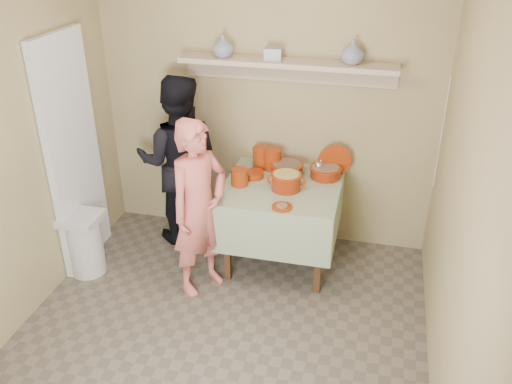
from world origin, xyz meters
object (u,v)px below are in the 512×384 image
(serving_table, at_px, (282,197))
(cazuela_rice, at_px, (286,180))
(person_helper, at_px, (179,161))
(trash_bin, at_px, (85,243))
(person_cook, at_px, (199,209))

(serving_table, bearing_deg, cazuela_rice, -59.03)
(person_helper, height_order, trash_bin, person_helper)
(serving_table, relative_size, cazuela_rice, 2.95)
(trash_bin, bearing_deg, cazuela_rice, 16.24)
(person_cook, relative_size, person_helper, 0.93)
(person_cook, bearing_deg, person_helper, 62.83)
(person_helper, distance_m, serving_table, 1.01)
(person_cook, relative_size, serving_table, 1.51)
(serving_table, bearing_deg, trash_bin, -160.87)
(person_helper, height_order, cazuela_rice, person_helper)
(serving_table, distance_m, cazuela_rice, 0.22)
(serving_table, bearing_deg, person_cook, -137.84)
(serving_table, bearing_deg, person_helper, 169.60)
(trash_bin, bearing_deg, person_cook, 2.53)
(cazuela_rice, bearing_deg, person_helper, 166.03)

